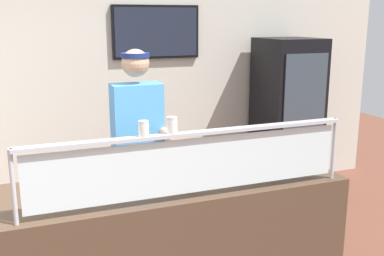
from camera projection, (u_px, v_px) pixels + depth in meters
name	position (u px, v px, depth m)	size (l,w,h in m)	color
shop_rear_unit	(111.00, 80.00, 4.78)	(6.55, 0.13, 2.70)	beige
serving_counter	(178.00, 248.00, 3.07)	(2.15, 0.73, 0.95)	#4C3828
sneeze_guard	(194.00, 156.00, 2.63)	(1.98, 0.06, 0.40)	#B2B5BC
pizza_tray	(174.00, 175.00, 3.04)	(0.46, 0.46, 0.04)	#9EA0A8
pizza_server	(177.00, 172.00, 3.02)	(0.07, 0.28, 0.01)	#ADAFB7
parmesan_shaker	(144.00, 130.00, 2.48)	(0.06, 0.06, 0.09)	white
pepper_flake_shaker	(172.00, 126.00, 2.54)	(0.06, 0.06, 0.10)	white
worker_figure	(139.00, 147.00, 3.57)	(0.41, 0.50, 1.76)	#23232D
drink_fridge	(287.00, 118.00, 5.14)	(0.61, 0.66, 1.77)	black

